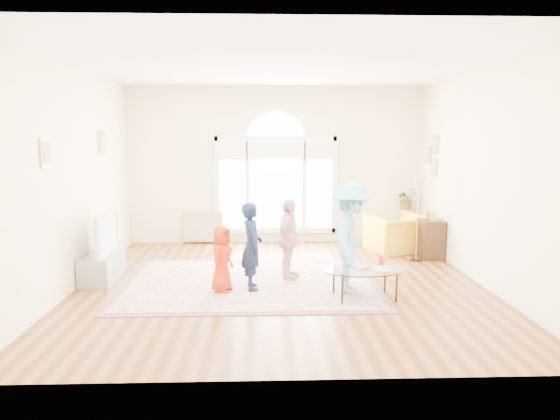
{
  "coord_description": "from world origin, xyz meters",
  "views": [
    {
      "loc": [
        -0.26,
        -7.27,
        2.22
      ],
      "look_at": [
        -0.0,
        0.3,
        1.08
      ],
      "focal_mm": 32.0,
      "sensor_mm": 36.0,
      "label": 1
    }
  ],
  "objects_px": {
    "coffee_table": "(365,270)",
    "armchair": "(398,234)",
    "tv_console": "(103,267)",
    "area_rug": "(251,282)",
    "television": "(101,233)"
  },
  "relations": [
    {
      "from": "coffee_table",
      "to": "armchair",
      "type": "relative_size",
      "value": 1.19
    },
    {
      "from": "tv_console",
      "to": "coffee_table",
      "type": "distance_m",
      "value": 4.01
    },
    {
      "from": "coffee_table",
      "to": "area_rug",
      "type": "bearing_deg",
      "value": 147.18
    },
    {
      "from": "television",
      "to": "armchair",
      "type": "relative_size",
      "value": 1.05
    },
    {
      "from": "tv_console",
      "to": "coffee_table",
      "type": "height_order",
      "value": "coffee_table"
    },
    {
      "from": "area_rug",
      "to": "armchair",
      "type": "xyz_separation_m",
      "value": [
        2.78,
        1.99,
        0.34
      ]
    },
    {
      "from": "tv_console",
      "to": "coffee_table",
      "type": "relative_size",
      "value": 0.79
    },
    {
      "from": "area_rug",
      "to": "television",
      "type": "relative_size",
      "value": 3.2
    },
    {
      "from": "armchair",
      "to": "tv_console",
      "type": "bearing_deg",
      "value": 0.61
    },
    {
      "from": "area_rug",
      "to": "tv_console",
      "type": "xyz_separation_m",
      "value": [
        -2.3,
        0.25,
        0.2
      ]
    },
    {
      "from": "area_rug",
      "to": "television",
      "type": "distance_m",
      "value": 2.42
    },
    {
      "from": "television",
      "to": "armchair",
      "type": "distance_m",
      "value": 5.38
    },
    {
      "from": "tv_console",
      "to": "television",
      "type": "xyz_separation_m",
      "value": [
        0.01,
        0.0,
        0.53
      ]
    },
    {
      "from": "television",
      "to": "armchair",
      "type": "bearing_deg",
      "value": 19.02
    },
    {
      "from": "area_rug",
      "to": "television",
      "type": "xyz_separation_m",
      "value": [
        -2.29,
        0.25,
        0.73
      ]
    }
  ]
}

